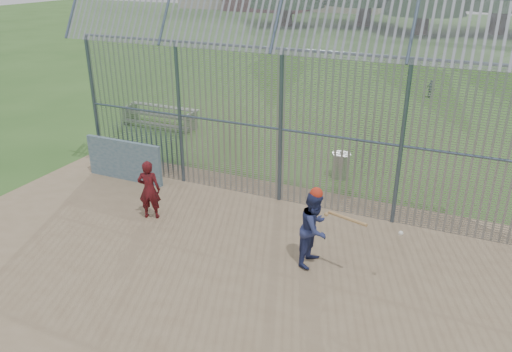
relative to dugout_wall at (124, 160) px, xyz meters
The scene contains 10 objects.
ground 5.47m from the dugout_wall, 32.23° to the right, with size 120.00×120.00×0.00m, color #2D511E.
dirt_infield 5.75m from the dugout_wall, 36.47° to the right, with size 14.00×10.00×0.02m, color #756047.
dugout_wall is the anchor object (origin of this frame).
batter 6.67m from the dugout_wall, 16.65° to the right, with size 0.79×0.62×1.63m, color navy.
onlooker 2.64m from the dugout_wall, 38.54° to the right, with size 0.55×0.36×1.51m, color maroon.
bg_kid_seated 15.33m from the dugout_wall, 62.99° to the left, with size 0.48×0.20×0.83m, color slate.
batting_gear 6.91m from the dugout_wall, 16.51° to the right, with size 1.92×0.43×0.56m.
trash_can 6.33m from the dugout_wall, 26.34° to the left, with size 0.56×0.56×0.82m.
bleacher 5.13m from the dugout_wall, 113.37° to the left, with size 3.00×0.95×0.72m.
backstop_fence 6.66m from the dugout_wall, ahead, with size 20.09×0.81×5.30m.
Camera 1 is at (4.42, -7.73, 5.93)m, focal length 35.00 mm.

